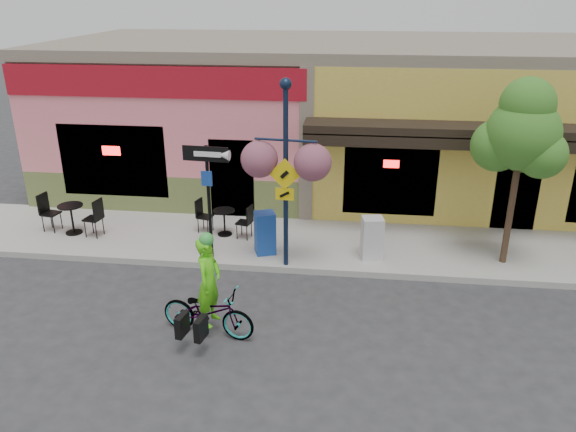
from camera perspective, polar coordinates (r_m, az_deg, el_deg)
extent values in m
plane|color=#2D2D30|center=(12.23, 4.97, -7.21)|extent=(90.00, 90.00, 0.00)
cube|color=#9E9B93|center=(13.98, 5.32, -2.95)|extent=(24.00, 3.00, 0.15)
cube|color=#A8A59E|center=(12.68, 5.09, -5.70)|extent=(24.00, 0.12, 0.15)
imported|color=maroon|center=(10.54, -8.13, -9.57)|extent=(1.89, 0.96, 0.95)
imported|color=#57DC17|center=(10.34, -7.98, -7.83)|extent=(0.51, 0.68, 1.69)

